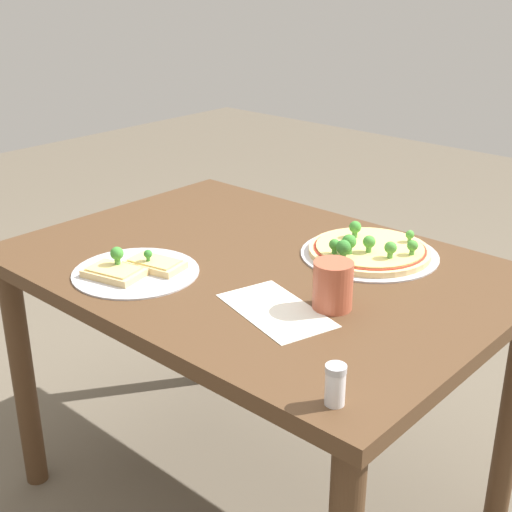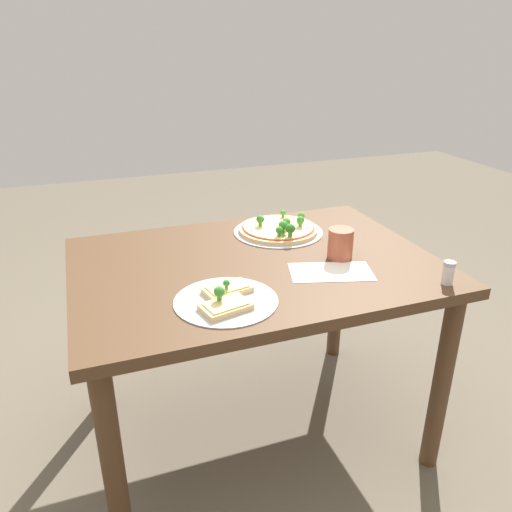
{
  "view_description": "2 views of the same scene",
  "coord_description": "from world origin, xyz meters",
  "px_view_note": "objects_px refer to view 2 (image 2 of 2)",
  "views": [
    {
      "loc": [
        1.04,
        -1.15,
        1.37
      ],
      "look_at": [
        0.0,
        -0.01,
        0.73
      ],
      "focal_mm": 50.0,
      "sensor_mm": 36.0,
      "label": 1
    },
    {
      "loc": [
        -0.5,
        -1.4,
        1.38
      ],
      "look_at": [
        0.0,
        -0.01,
        0.73
      ],
      "focal_mm": 35.0,
      "sensor_mm": 36.0,
      "label": 2
    }
  ],
  "objects_px": {
    "dining_table": "(255,287)",
    "pizza_tray_whole": "(279,229)",
    "drinking_cup": "(340,244)",
    "pizza_tray_slice": "(226,299)",
    "condiment_shaker": "(448,273)"
  },
  "relations": [
    {
      "from": "pizza_tray_slice",
      "to": "drinking_cup",
      "type": "bearing_deg",
      "value": 20.14
    },
    {
      "from": "pizza_tray_whole",
      "to": "condiment_shaker",
      "type": "height_order",
      "value": "same"
    },
    {
      "from": "dining_table",
      "to": "pizza_tray_slice",
      "type": "xyz_separation_m",
      "value": [
        -0.17,
        -0.23,
        0.1
      ]
    },
    {
      "from": "condiment_shaker",
      "to": "pizza_tray_slice",
      "type": "bearing_deg",
      "value": 170.01
    },
    {
      "from": "pizza_tray_whole",
      "to": "drinking_cup",
      "type": "distance_m",
      "value": 0.31
    },
    {
      "from": "drinking_cup",
      "to": "condiment_shaker",
      "type": "bearing_deg",
      "value": -52.96
    },
    {
      "from": "dining_table",
      "to": "pizza_tray_whole",
      "type": "relative_size",
      "value": 3.49
    },
    {
      "from": "drinking_cup",
      "to": "condiment_shaker",
      "type": "distance_m",
      "value": 0.35
    },
    {
      "from": "dining_table",
      "to": "drinking_cup",
      "type": "distance_m",
      "value": 0.32
    },
    {
      "from": "pizza_tray_whole",
      "to": "pizza_tray_slice",
      "type": "relative_size",
      "value": 1.15
    },
    {
      "from": "pizza_tray_whole",
      "to": "drinking_cup",
      "type": "relative_size",
      "value": 3.29
    },
    {
      "from": "pizza_tray_whole",
      "to": "drinking_cup",
      "type": "bearing_deg",
      "value": -70.69
    },
    {
      "from": "dining_table",
      "to": "pizza_tray_whole",
      "type": "height_order",
      "value": "pizza_tray_whole"
    },
    {
      "from": "pizza_tray_slice",
      "to": "condiment_shaker",
      "type": "xyz_separation_m",
      "value": [
        0.65,
        -0.11,
        0.03
      ]
    },
    {
      "from": "pizza_tray_whole",
      "to": "condiment_shaker",
      "type": "bearing_deg",
      "value": -61.24
    }
  ]
}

